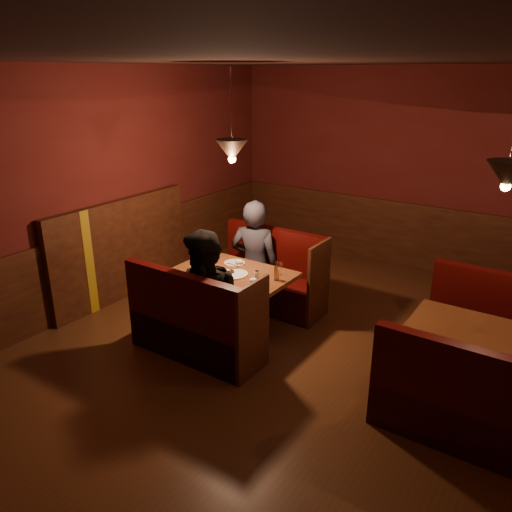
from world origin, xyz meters
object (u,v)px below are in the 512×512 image
Objects in this scene: main_table at (235,285)px; diner_b at (205,280)px; diner_a at (255,240)px; second_bench_far at (492,335)px; second_table at (477,348)px; second_bench_near at (458,410)px; main_bench_near at (194,330)px; main_bench_far at (271,282)px.

diner_b is at bearing -80.94° from main_table.
diner_a is (-0.19, 0.68, 0.31)m from main_table.
diner_b reaches higher than second_bench_far.
second_bench_near is (0.03, -0.71, -0.20)m from second_table.
main_table is 0.77× the size of diner_a.
diner_b is (0.09, 0.11, 0.53)m from main_bench_near.
second_table is (2.54, -0.59, 0.19)m from main_bench_far.
second_bench_far is at bearing 37.35° from diner_b.
main_bench_near is 1.21× the size of second_table.
second_bench_far is at bearing 87.80° from second_table.
second_bench_far is 1.43m from second_bench_near.
diner_b is at bearing -178.24° from second_bench_near.
main_table reaches higher than second_table.
diner_a reaches higher than main_table.
diner_b is at bearing 87.05° from diner_a.
main_bench_near is at bearing -88.88° from main_table.
diner_a is at bearing -161.82° from main_bench_far.
second_bench_far is at bearing 18.53° from main_table.
diner_a is at bearing 105.88° from main_table.
second_table is at bearing 23.99° from diner_b.
diner_a reaches higher than second_bench_far.
main_table is 0.78m from main_bench_near.
second_bench_far is (0.03, 0.71, -0.20)m from second_table.
main_bench_far is 1.48m from diner_b.
diner_b is (0.10, -0.64, 0.31)m from main_table.
main_table is 1.00× the size of second_bench_near.
second_bench_far is 2.84m from diner_a.
main_bench_near is at bearing -175.82° from second_bench_near.
main_table is at bearing -176.57° from second_table.
second_bench_near is 2.54m from diner_b.
second_bench_far is at bearing 90.00° from second_bench_near.
main_table is at bearing -91.12° from main_bench_far.
diner_b is (-2.46, -0.79, 0.35)m from second_table.
main_table is 0.71m from diner_b.
main_bench_near is at bearing -160.49° from second_table.
diner_a is (-2.78, -0.19, 0.55)m from second_bench_far.
second_bench_far is 1.00× the size of second_bench_near.
second_table is (2.54, 0.90, 0.19)m from main_bench_near.
second_bench_far is at bearing 2.71° from main_bench_far.
second_bench_far is (2.59, 0.87, -0.24)m from main_table.
main_bench_far is at bearing 153.09° from second_bench_near.
main_table is at bearing 90.31° from diner_a.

